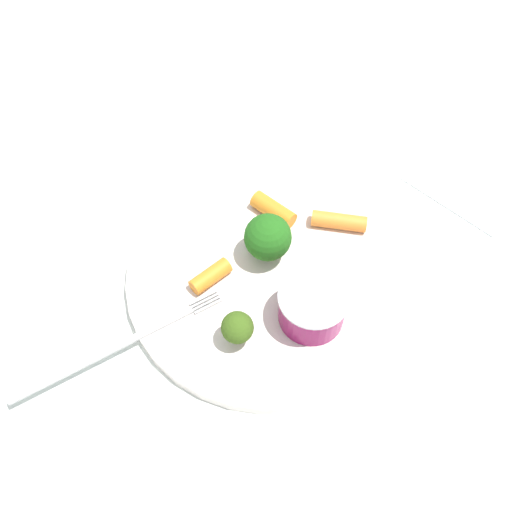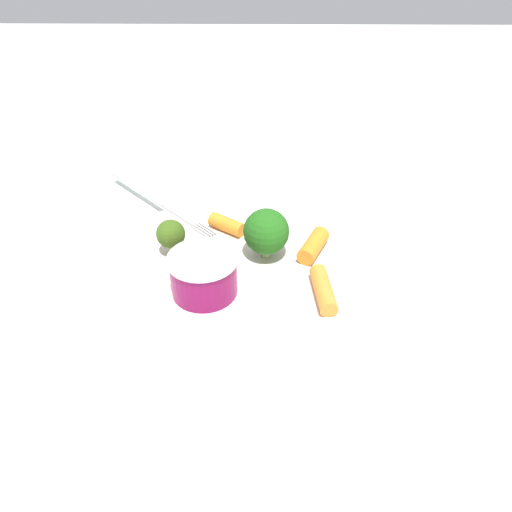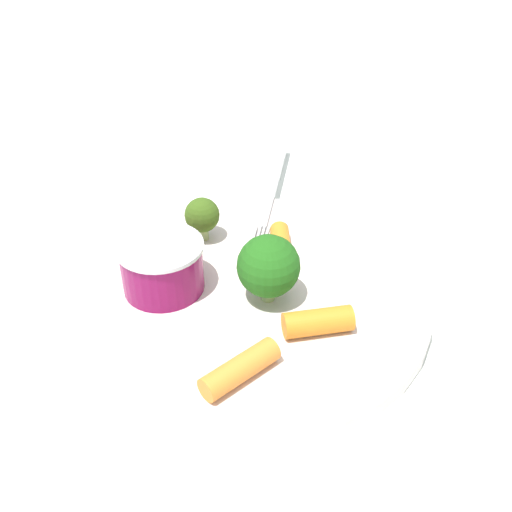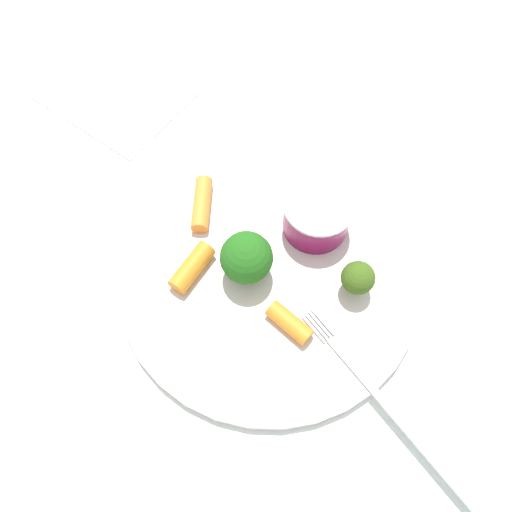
% 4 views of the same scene
% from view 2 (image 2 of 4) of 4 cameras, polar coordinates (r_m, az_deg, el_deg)
% --- Properties ---
extents(ground_plane, '(2.40, 2.40, 0.00)m').
position_cam_2_polar(ground_plane, '(0.47, -1.11, -1.52)').
color(ground_plane, white).
extents(plate, '(0.27, 0.27, 0.01)m').
position_cam_2_polar(plate, '(0.46, -1.11, -0.95)').
color(plate, silver).
rests_on(plate, ground_plane).
extents(sauce_cup, '(0.06, 0.06, 0.04)m').
position_cam_2_polar(sauce_cup, '(0.41, -6.43, -2.28)').
color(sauce_cup, maroon).
rests_on(sauce_cup, plate).
extents(broccoli_floret_0, '(0.04, 0.04, 0.05)m').
position_cam_2_polar(broccoli_floret_0, '(0.45, 1.26, 2.98)').
color(broccoli_floret_0, '#8FB16D').
rests_on(broccoli_floret_0, plate).
extents(broccoli_floret_1, '(0.03, 0.03, 0.04)m').
position_cam_2_polar(broccoli_floret_1, '(0.46, -10.39, 2.60)').
color(broccoli_floret_1, '#8EA965').
rests_on(broccoli_floret_1, plate).
extents(carrot_stick_0, '(0.04, 0.05, 0.02)m').
position_cam_2_polar(carrot_stick_0, '(0.47, 7.04, 1.28)').
color(carrot_stick_0, orange).
rests_on(carrot_stick_0, plate).
extents(carrot_stick_1, '(0.02, 0.05, 0.02)m').
position_cam_2_polar(carrot_stick_1, '(0.42, 8.24, -4.09)').
color(carrot_stick_1, orange).
rests_on(carrot_stick_1, plate).
extents(carrot_stick_2, '(0.04, 0.04, 0.02)m').
position_cam_2_polar(carrot_stick_2, '(0.50, -3.58, 3.86)').
color(carrot_stick_2, orange).
rests_on(carrot_stick_2, plate).
extents(fork, '(0.15, 0.15, 0.00)m').
position_cam_2_polar(fork, '(0.56, -11.70, 6.44)').
color(fork, '#B4B4B3').
rests_on(fork, plate).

